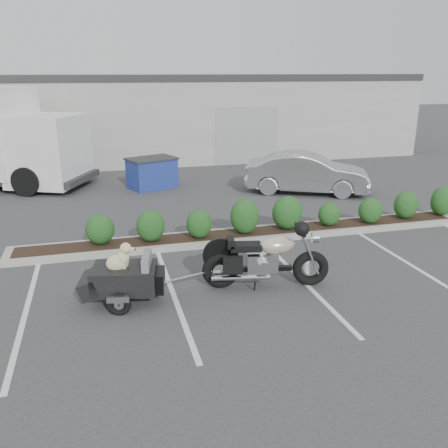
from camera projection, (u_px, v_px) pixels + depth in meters
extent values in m
plane|color=#38383A|center=(239.00, 275.00, 10.14)|extent=(90.00, 90.00, 0.00)
cube|color=#9E9E93|center=(251.00, 235.00, 12.38)|extent=(12.00, 1.00, 0.15)
cube|color=#9EA099|center=(147.00, 113.00, 25.13)|extent=(26.00, 10.00, 4.00)
torus|color=black|center=(220.00, 271.00, 9.45)|extent=(0.76, 0.33, 0.74)
torus|color=black|center=(310.00, 268.00, 9.56)|extent=(0.76, 0.33, 0.74)
cylinder|color=silver|center=(220.00, 271.00, 9.45)|extent=(0.33, 0.19, 0.31)
cylinder|color=silver|center=(310.00, 268.00, 9.56)|extent=(0.28, 0.16, 0.27)
cylinder|color=silver|center=(309.00, 251.00, 9.32)|extent=(0.48, 0.15, 0.98)
cylinder|color=silver|center=(307.00, 247.00, 9.53)|extent=(0.48, 0.15, 0.98)
cylinder|color=silver|center=(300.00, 230.00, 9.29)|extent=(0.19, 0.77, 0.04)
cylinder|color=silver|center=(315.00, 238.00, 9.36)|extent=(0.17, 0.22, 0.20)
sphere|color=black|center=(302.00, 229.00, 8.93)|extent=(0.34, 0.34, 0.29)
cube|color=silver|center=(262.00, 262.00, 9.45)|extent=(0.67, 0.49, 0.38)
cube|color=black|center=(267.00, 268.00, 9.50)|extent=(1.00, 0.31, 0.09)
ellipsoid|color=beige|center=(277.00, 245.00, 9.36)|extent=(0.80, 0.55, 0.36)
cube|color=black|center=(246.00, 247.00, 9.33)|extent=(0.66, 0.45, 0.13)
cube|color=black|center=(231.00, 242.00, 9.28)|extent=(0.20, 0.35, 0.18)
cylinder|color=silver|center=(241.00, 278.00, 9.31)|extent=(1.16, 0.33, 0.10)
cylinder|color=silver|center=(239.00, 270.00, 9.69)|extent=(1.16, 0.33, 0.10)
cube|color=black|center=(233.00, 265.00, 9.10)|extent=(0.40, 0.23, 0.33)
cube|color=black|center=(125.00, 278.00, 8.78)|extent=(1.29, 1.01, 0.46)
cube|color=slate|center=(147.00, 263.00, 8.72)|extent=(0.27, 0.70, 0.33)
cube|color=slate|center=(127.00, 272.00, 8.75)|extent=(0.89, 0.82, 0.04)
cube|color=black|center=(92.00, 283.00, 8.77)|extent=(0.57, 0.86, 0.40)
cube|color=black|center=(158.00, 280.00, 8.84)|extent=(0.33, 0.59, 0.38)
torus|color=black|center=(119.00, 305.00, 8.43)|extent=(0.45, 0.20, 0.43)
torus|color=black|center=(126.00, 282.00, 9.31)|extent=(0.45, 0.20, 0.43)
cube|color=silver|center=(118.00, 299.00, 8.34)|extent=(0.41, 0.17, 0.11)
cube|color=silver|center=(126.00, 275.00, 9.32)|extent=(0.41, 0.17, 0.11)
cylinder|color=black|center=(123.00, 293.00, 8.87)|extent=(0.24, 0.98, 0.04)
cylinder|color=silver|center=(173.00, 283.00, 8.88)|extent=(0.66, 0.17, 0.04)
ellipsoid|color=beige|center=(117.00, 263.00, 8.66)|extent=(0.46, 0.36, 0.33)
ellipsoid|color=beige|center=(123.00, 259.00, 8.64)|extent=(0.28, 0.27, 0.30)
sphere|color=beige|center=(126.00, 248.00, 8.58)|extent=(0.25, 0.25, 0.21)
ellipsoid|color=beige|center=(131.00, 249.00, 8.59)|extent=(0.17, 0.12, 0.08)
sphere|color=black|center=(135.00, 249.00, 8.60)|extent=(0.05, 0.05, 0.04)
ellipsoid|color=beige|center=(123.00, 248.00, 8.51)|extent=(0.06, 0.05, 0.11)
ellipsoid|color=beige|center=(124.00, 246.00, 8.63)|extent=(0.06, 0.05, 0.11)
cylinder|color=beige|center=(125.00, 271.00, 8.64)|extent=(0.06, 0.06, 0.13)
cylinder|color=beige|center=(126.00, 268.00, 8.77)|extent=(0.06, 0.06, 0.13)
imported|color=#B7B8BF|center=(307.00, 173.00, 16.74)|extent=(4.51, 3.22, 1.41)
cube|color=navy|center=(152.00, 173.00, 17.50)|extent=(1.90, 1.60, 1.08)
cube|color=#2D2D30|center=(151.00, 159.00, 17.33)|extent=(2.02, 1.71, 0.05)
cube|color=silver|center=(48.00, 150.00, 17.22)|extent=(3.14, 3.31, 2.49)
cube|color=black|center=(49.00, 159.00, 17.32)|extent=(0.97, 2.00, 1.13)
cylinder|color=black|center=(27.00, 182.00, 16.36)|extent=(1.06, 0.71, 1.02)
cylinder|color=black|center=(61.00, 168.00, 18.70)|extent=(1.06, 0.71, 1.02)
cylinder|color=black|center=(1.00, 166.00, 19.10)|extent=(1.06, 0.71, 1.02)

